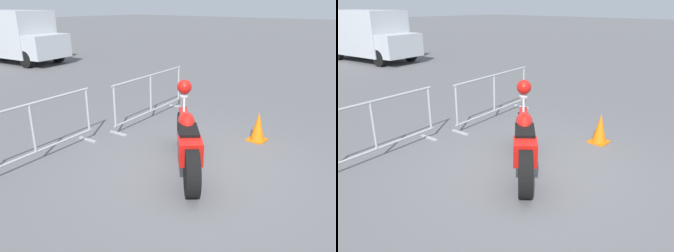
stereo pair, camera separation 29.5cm
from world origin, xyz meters
TOP-DOWN VIEW (x-y plane):
  - ground_plane at (0.00, 0.00)m, footprint 120.00×120.00m
  - motorcycle at (-0.11, 0.15)m, footprint 1.92×1.69m
  - crowd_barrier_near at (-1.58, 2.27)m, footprint 2.57×0.68m
  - crowd_barrier_far at (1.37, 2.27)m, footprint 2.57×0.68m
  - delivery_van at (3.54, 12.77)m, footprint 2.66×5.23m
  - pedestrian at (6.13, 19.33)m, footprint 0.46×0.46m
  - planter_island at (5.99, 16.65)m, footprint 3.46×3.46m
  - traffic_cone at (1.73, -0.27)m, footprint 0.34×0.34m

SIDE VIEW (x-z plane):
  - ground_plane at x=0.00m, z-range 0.00..0.00m
  - planter_island at x=5.99m, z-range -0.25..0.71m
  - traffic_cone at x=1.73m, z-range -0.01..0.58m
  - motorcycle at x=-0.11m, z-range -0.16..1.18m
  - crowd_barrier_near at x=-1.58m, z-range 0.02..1.09m
  - crowd_barrier_far at x=1.37m, z-range 0.02..1.09m
  - pedestrian at x=6.13m, z-range 0.07..1.76m
  - delivery_van at x=3.54m, z-range 0.09..2.40m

